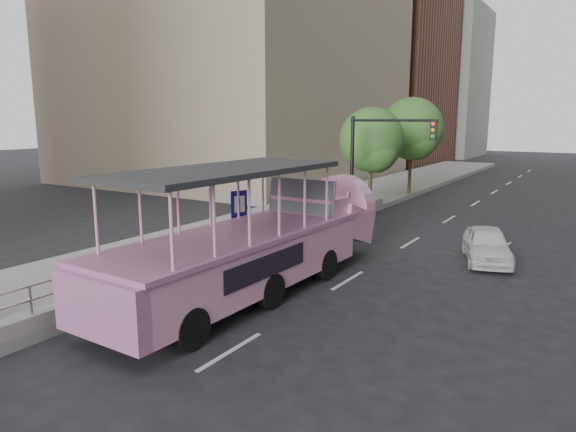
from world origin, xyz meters
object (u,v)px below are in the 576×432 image
at_px(duck_boat, 262,243).
at_px(parking_sign, 239,221).
at_px(street_tree_near, 372,142).
at_px(car, 487,245).
at_px(street_tree_far, 413,131).
at_px(traffic_signal, 375,153).

distance_m(duck_boat, parking_sign, 1.94).
bearing_deg(street_tree_near, duck_boat, -80.33).
distance_m(car, street_tree_far, 15.64).
xyz_separation_m(duck_boat, car, (5.19, 6.63, -0.77)).
height_order(street_tree_near, street_tree_far, street_tree_far).
bearing_deg(street_tree_far, street_tree_near, -91.91).
bearing_deg(duck_boat, car, 51.97).
bearing_deg(street_tree_near, parking_sign, -86.62).
xyz_separation_m(street_tree_near, street_tree_far, (0.20, 6.00, 0.49)).
bearing_deg(duck_boat, traffic_signal, 94.23).
height_order(duck_boat, street_tree_far, street_tree_far).
xyz_separation_m(traffic_signal, street_tree_near, (-1.60, 3.43, 0.32)).
xyz_separation_m(car, parking_sign, (-6.80, -5.61, 1.09)).
bearing_deg(traffic_signal, street_tree_near, 114.98).
distance_m(car, parking_sign, 8.89).
height_order(car, street_tree_near, street_tree_near).
xyz_separation_m(duck_boat, street_tree_far, (-2.17, 19.93, 2.91)).
relative_size(car, street_tree_near, 0.65).
bearing_deg(street_tree_near, car, -43.97).
bearing_deg(car, street_tree_near, 117.79).
relative_size(duck_boat, street_tree_near, 1.99).
xyz_separation_m(duck_boat, street_tree_near, (-2.37, 13.93, 2.42)).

